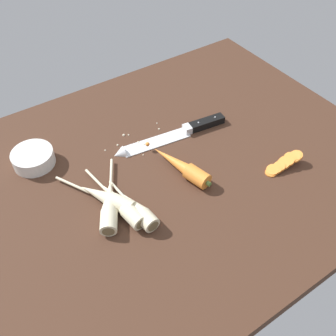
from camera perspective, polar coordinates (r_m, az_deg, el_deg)
The scene contains 10 objects.
ground_plane at distance 101.31cm, azimuth -0.63°, elevation -0.68°, with size 120.00×90.00×4.00cm, color #42281C.
chefs_knife at distance 107.79cm, azimuth 0.21°, elevation 4.86°, with size 34.84×7.94×4.18cm.
whole_carrot at distance 97.24cm, azimuth 2.11°, elevation 0.24°, with size 8.30×21.99×4.20cm.
parsnip_front at distance 89.94cm, azimuth -7.08°, elevation -5.46°, with size 5.81×23.43×4.00cm.
parsnip_mid_left at distance 90.23cm, azimuth -8.89°, elevation -5.53°, with size 13.60×21.64×4.00cm.
parsnip_mid_right at distance 91.68cm, azimuth -9.39°, elevation -4.48°, with size 12.90×21.36×4.00cm.
parsnip_back at distance 88.48cm, azimuth -4.58°, elevation -6.38°, with size 4.89×18.40×4.00cm.
carrot_slice_stack at distance 103.50cm, azimuth 17.23°, elevation 0.71°, with size 11.32×4.12×3.65cm.
prep_bowl at distance 105.60cm, azimuth -19.82°, elevation 1.49°, with size 11.00×11.00×4.00cm.
mince_crumbs at distance 107.36cm, azimuth -4.47°, elevation 4.26°, with size 20.52×10.81×0.82cm.
Camera 1 is at (-37.24, -57.76, 72.43)cm, focal length 40.09 mm.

